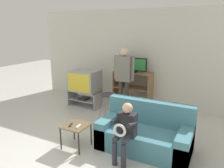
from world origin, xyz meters
TOP-DOWN VIEW (x-y plane):
  - ground_plane at (0.00, 0.00)m, footprint 18.00×18.00m
  - wall_back at (0.00, 3.33)m, footprint 6.40×0.06m
  - tv_stand at (-1.23, 2.42)m, footprint 0.88×0.47m
  - television_main at (-1.22, 2.43)m, footprint 0.76×0.59m
  - media_shelf at (-0.07, 3.04)m, footprint 1.03×0.43m
  - television_flat at (-0.11, 3.02)m, footprint 0.84×0.20m
  - folding_stool at (-0.14, 1.73)m, footprint 0.38×0.39m
  - snack_table at (-0.15, 0.55)m, footprint 0.44×0.44m
  - remote_control_black at (-0.23, 0.50)m, footprint 0.09×0.15m
  - remote_control_white at (-0.07, 0.51)m, footprint 0.06×0.15m
  - couch at (0.97, 1.07)m, footprint 1.59×0.81m
  - person_standing_adult at (-0.09, 2.48)m, footprint 0.53×0.20m
  - person_seated_child at (0.78, 0.59)m, footprint 0.33×0.43m

SIDE VIEW (x-z plane):
  - ground_plane at x=0.00m, z-range 0.00..0.00m
  - tv_stand at x=-1.23m, z-range 0.00..0.44m
  - couch at x=0.97m, z-range -0.14..0.69m
  - snack_table at x=-0.15m, z-range 0.16..0.58m
  - remote_control_black at x=-0.23m, z-range 0.43..0.45m
  - remote_control_white at x=-0.07m, z-range 0.43..0.45m
  - media_shelf at x=-0.07m, z-range 0.01..0.97m
  - folding_stool at x=-0.14m, z-range 0.20..0.89m
  - person_seated_child at x=0.78m, z-range 0.08..1.03m
  - television_main at x=-1.22m, z-range 0.44..1.00m
  - person_standing_adult at x=-0.09m, z-range 0.18..1.82m
  - television_flat at x=-0.11m, z-range 0.95..1.33m
  - wall_back at x=0.00m, z-range 0.00..2.60m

